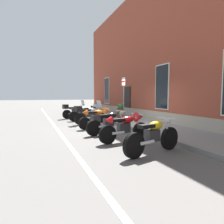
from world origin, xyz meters
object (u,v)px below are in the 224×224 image
Objects in this scene: motorcycle_black_sport at (86,112)px; barrel_planter at (121,111)px; motorcycle_orange_sport at (98,117)px; motorcycle_silver_touring at (89,114)px; motorcycle_red_sport at (127,126)px; motorcycle_green_touring at (74,111)px; motorcycle_black_naked at (110,123)px; motorcycle_yellow_naked at (154,136)px; parking_sign at (124,93)px.

motorcycle_black_sport is 2.14× the size of barrel_planter.
motorcycle_orange_sport is at bearing -2.82° from motorcycle_black_sport.
motorcycle_silver_touring reaches higher than motorcycle_red_sport.
motorcycle_green_touring is at bearing -125.15° from barrel_planter.
motorcycle_black_naked is 1.03× the size of motorcycle_yellow_naked.
motorcycle_orange_sport reaches higher than motorcycle_yellow_naked.
motorcycle_red_sport is at bearing 2.08° from motorcycle_green_touring.
motorcycle_black_sport is at bearing -148.41° from parking_sign.
motorcycle_black_sport is 1.52m from motorcycle_silver_touring.
motorcycle_black_naked is (6.32, 0.24, -0.06)m from motorcycle_green_touring.
motorcycle_red_sport is 1.62m from motorcycle_yellow_naked.
motorcycle_orange_sport reaches higher than motorcycle_black_naked.
motorcycle_orange_sport is at bearing 1.69° from motorcycle_silver_touring.
barrel_planter is (-5.90, 2.45, 0.01)m from motorcycle_red_sport.
motorcycle_black_sport is at bearing 172.58° from motorcycle_silver_touring.
motorcycle_orange_sport is at bearing -179.53° from motorcycle_red_sport.
motorcycle_red_sport is at bearing -178.66° from motorcycle_yellow_naked.
barrel_planter reaches higher than motorcycle_orange_sport.
motorcycle_black_naked is (1.67, -0.02, -0.08)m from motorcycle_orange_sport.
motorcycle_red_sport is at bearing 0.47° from motorcycle_orange_sport.
parking_sign is at bearing 108.82° from motorcycle_orange_sport.
motorcycle_orange_sport reaches higher than motorcycle_black_sport.
parking_sign is (-0.57, 1.68, 1.19)m from motorcycle_orange_sport.
motorcycle_silver_touring reaches higher than motorcycle_green_touring.
motorcycle_silver_touring is 2.32m from parking_sign.
parking_sign reaches higher than barrel_planter.
motorcycle_black_sport is 3.06m from motorcycle_orange_sport.
motorcycle_green_touring is 1.65m from motorcycle_black_sport.
motorcycle_silver_touring is 0.80× the size of parking_sign.
motorcycle_black_naked is 0.86× the size of parking_sign.
barrel_planter is at bearing 150.43° from motorcycle_black_naked.
motorcycle_yellow_naked is at bearing 1.51° from motorcycle_black_naked.
motorcycle_green_touring is 0.94× the size of motorcycle_yellow_naked.
motorcycle_black_naked is at bearing -2.05° from motorcycle_black_sport.
motorcycle_green_touring is 3.35m from barrel_planter.
motorcycle_orange_sport is at bearing 3.18° from motorcycle_green_touring.
motorcycle_green_touring reaches higher than motorcycle_yellow_naked.
motorcycle_red_sport is 0.98× the size of motorcycle_yellow_naked.
motorcycle_black_naked is 3.11m from motorcycle_yellow_naked.
motorcycle_red_sport is (3.17, 0.03, -0.01)m from motorcycle_orange_sport.
motorcycle_red_sport is (7.82, 0.28, 0.02)m from motorcycle_green_touring.
motorcycle_silver_touring is at bearing -119.54° from parking_sign.
motorcycle_red_sport is at bearing 1.70° from motorcycle_black_naked.
motorcycle_green_touring is 0.98× the size of motorcycle_silver_touring.
motorcycle_orange_sport is 4.78m from motorcycle_yellow_naked.
parking_sign is (-5.35, 1.61, 1.27)m from motorcycle_yellow_naked.
motorcycle_orange_sport is 2.14m from parking_sign.
parking_sign is at bearing 142.88° from motorcycle_black_naked.
motorcycle_silver_touring is 1.01× the size of motorcycle_orange_sport.
motorcycle_black_sport is 3.16m from parking_sign.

